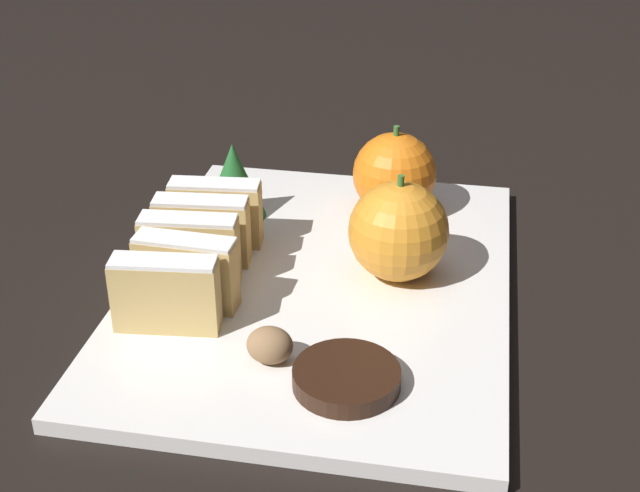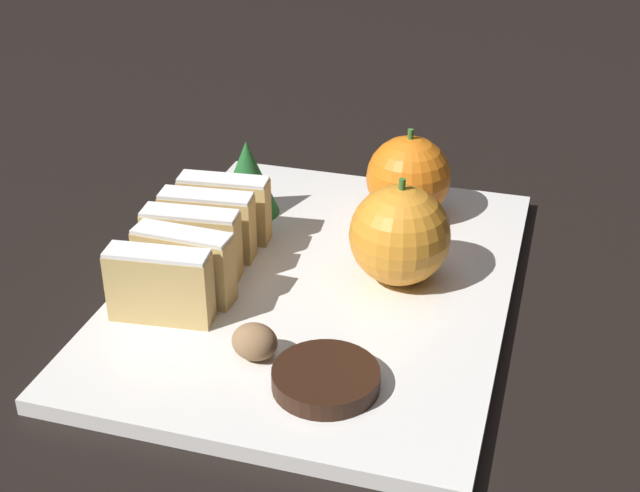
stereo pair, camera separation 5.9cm
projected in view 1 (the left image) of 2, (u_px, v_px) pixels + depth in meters
ground_plane at (320, 293)px, 0.69m from camera, size 6.00×6.00×0.00m
serving_platter at (320, 286)px, 0.69m from camera, size 0.29×0.39×0.01m
stollen_slice_front at (166, 294)px, 0.62m from camera, size 0.08×0.03×0.06m
stollen_slice_second at (186, 272)px, 0.65m from camera, size 0.08×0.03×0.06m
stollen_slice_third at (190, 250)px, 0.67m from camera, size 0.08×0.03×0.06m
stollen_slice_fourth at (202, 231)px, 0.70m from camera, size 0.08×0.03×0.06m
stollen_slice_fifth at (216, 213)px, 0.73m from camera, size 0.08×0.03×0.06m
orange_near at (398, 231)px, 0.68m from camera, size 0.08×0.08×0.09m
orange_far at (394, 174)px, 0.77m from camera, size 0.07×0.07×0.08m
walnut at (270, 345)px, 0.59m from camera, size 0.03×0.03×0.03m
chocolate_cookie at (346, 378)px, 0.57m from camera, size 0.07×0.07×0.01m
evergreen_sprig at (234, 181)px, 0.77m from camera, size 0.05×0.05×0.07m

